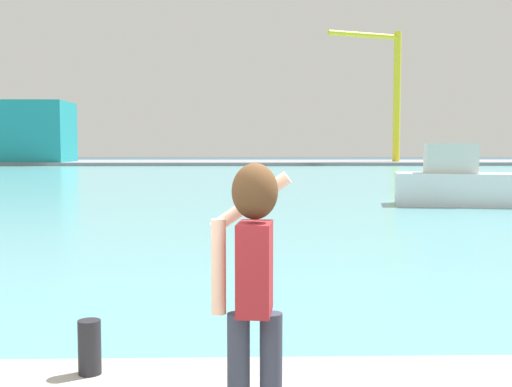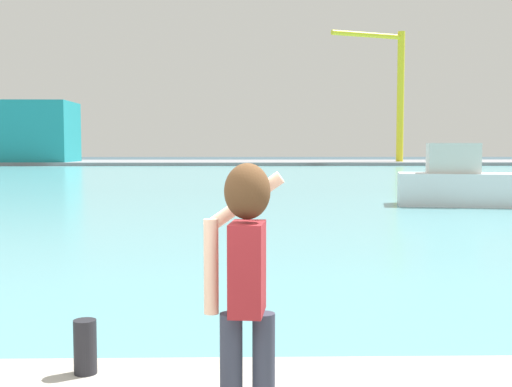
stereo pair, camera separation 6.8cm
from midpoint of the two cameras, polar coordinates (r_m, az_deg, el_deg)
ground_plane at (r=53.56m, az=-2.11°, el=1.44°), size 220.00×220.00×0.00m
harbor_water at (r=55.56m, az=-2.09°, el=1.55°), size 140.00×100.00×0.02m
far_shore_dock at (r=95.53m, az=-1.86°, el=2.77°), size 140.00×20.00×0.46m
person_photographer at (r=3.94m, az=-0.75°, el=-7.11°), size 0.53×0.56×1.74m
harbor_bollard at (r=5.52m, az=-14.88°, el=-13.02°), size 0.19×0.19×0.44m
boat_moored at (r=28.84m, az=17.92°, el=0.87°), size 6.32×3.27×2.66m
warehouse_left at (r=95.75m, az=-20.05°, el=5.16°), size 13.12×9.11×8.35m
port_crane at (r=93.91m, az=11.73°, el=9.55°), size 10.95×4.51×18.30m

